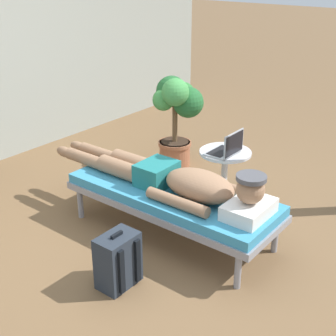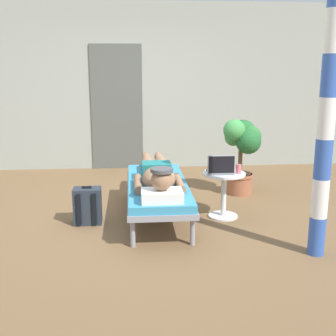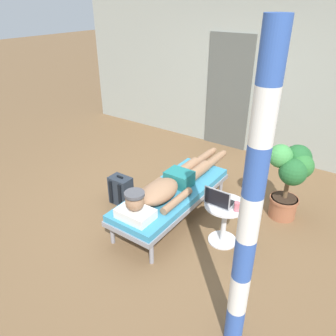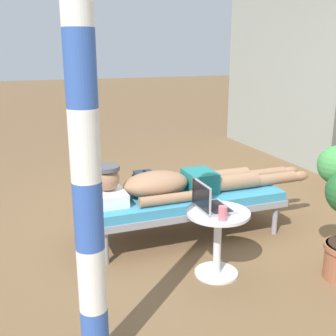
% 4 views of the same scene
% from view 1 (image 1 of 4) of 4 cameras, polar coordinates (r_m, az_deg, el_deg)
% --- Properties ---
extents(ground_plane, '(40.00, 40.00, 0.00)m').
position_cam_1_polar(ground_plane, '(4.05, -2.40, -8.18)').
color(ground_plane, brown).
extents(lounge_chair, '(0.68, 1.82, 0.42)m').
position_cam_1_polar(lounge_chair, '(3.92, 0.46, -3.52)').
color(lounge_chair, gray).
rests_on(lounge_chair, ground).
extents(person_reclining, '(0.53, 2.17, 0.33)m').
position_cam_1_polar(person_reclining, '(3.82, 0.95, -1.38)').
color(person_reclining, white).
rests_on(person_reclining, lounge_chair).
extents(side_table, '(0.48, 0.48, 0.52)m').
position_cam_1_polar(side_table, '(4.46, 6.82, 0.02)').
color(side_table, silver).
rests_on(side_table, ground).
extents(laptop, '(0.31, 0.24, 0.23)m').
position_cam_1_polar(laptop, '(4.30, 7.12, 2.34)').
color(laptop, '#A5A8AD').
rests_on(laptop, side_table).
extents(drink_glass, '(0.06, 0.06, 0.10)m').
position_cam_1_polar(drink_glass, '(4.48, 8.46, 3.05)').
color(drink_glass, '#D86672').
rests_on(drink_glass, side_table).
extents(backpack, '(0.30, 0.26, 0.42)m').
position_cam_1_polar(backpack, '(3.43, -6.08, -11.02)').
color(backpack, '#262D38').
rests_on(backpack, ground).
extents(potted_plant, '(0.53, 0.54, 1.03)m').
position_cam_1_polar(potted_plant, '(5.15, 1.10, 7.13)').
color(potted_plant, '#9E5B3D').
rests_on(potted_plant, ground).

